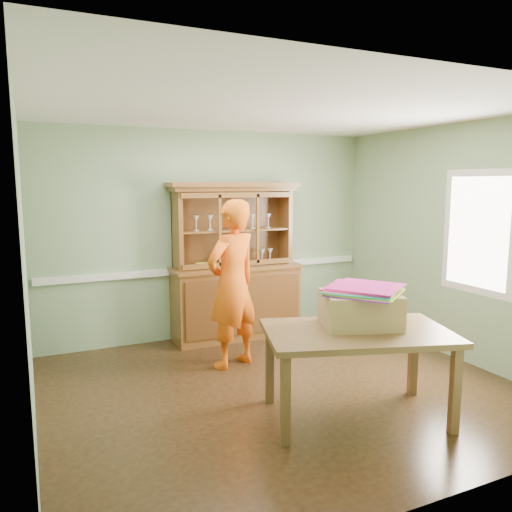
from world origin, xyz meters
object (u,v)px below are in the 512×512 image
china_hutch (235,284)px  person (232,284)px  dining_table (357,340)px  cardboard_box (360,309)px

china_hutch → person: size_ratio=1.10×
dining_table → cardboard_box: (0.09, 0.10, 0.24)m
cardboard_box → person: 1.62m
dining_table → cardboard_box: cardboard_box is taller
person → dining_table: bearing=86.2°
dining_table → cardboard_box: bearing=64.4°
china_hutch → dining_table: (0.07, -2.58, -0.03)m
dining_table → cardboard_box: 0.28m
china_hutch → dining_table: bearing=-88.5°
china_hutch → person: bearing=-114.2°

